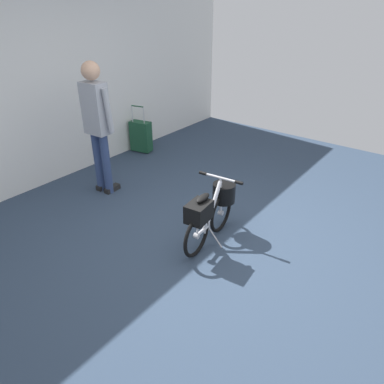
% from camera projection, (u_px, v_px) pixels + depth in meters
% --- Properties ---
extents(ground_plane, '(7.84, 7.84, 0.00)m').
position_uv_depth(ground_plane, '(215.00, 243.00, 4.06)').
color(ground_plane, '#2D3D51').
extents(back_wall, '(7.84, 0.10, 3.19)m').
position_uv_depth(back_wall, '(42.00, 68.00, 4.84)').
color(back_wall, white).
rests_on(back_wall, ground_plane).
extents(folding_bike_foreground, '(1.02, 0.53, 0.73)m').
position_uv_depth(folding_bike_foreground, '(212.00, 210.00, 3.94)').
color(folding_bike_foreground, black).
rests_on(folding_bike_foreground, ground_plane).
extents(visitor_near_wall, '(0.29, 0.54, 1.76)m').
position_uv_depth(visitor_near_wall, '(97.00, 121.00, 4.68)').
color(visitor_near_wall, navy).
rests_on(visitor_near_wall, ground_plane).
extents(rolling_suitcase, '(0.25, 0.39, 0.83)m').
position_uv_depth(rolling_suitcase, '(141.00, 136.00, 6.34)').
color(rolling_suitcase, '#19472D').
rests_on(rolling_suitcase, ground_plane).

